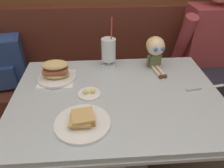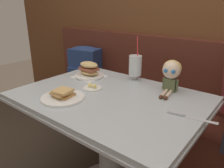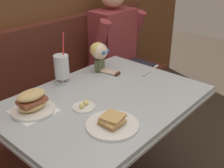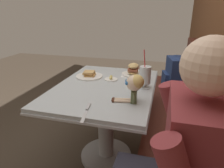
{
  "view_description": "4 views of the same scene",
  "coord_description": "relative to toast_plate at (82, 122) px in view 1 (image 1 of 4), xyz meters",
  "views": [
    {
      "loc": [
        -0.09,
        -0.75,
        1.43
      ],
      "look_at": [
        -0.03,
        0.15,
        0.83
      ],
      "focal_mm": 35.1,
      "sensor_mm": 36.0,
      "label": 1
    },
    {
      "loc": [
        0.77,
        -0.76,
        1.26
      ],
      "look_at": [
        0.01,
        0.2,
        0.81
      ],
      "focal_mm": 35.01,
      "sensor_mm": 36.0,
      "label": 2
    },
    {
      "loc": [
        -0.98,
        -0.74,
        1.49
      ],
      "look_at": [
        0.07,
        0.19,
        0.8
      ],
      "focal_mm": 44.48,
      "sensor_mm": 36.0,
      "label": 3
    },
    {
      "loc": [
        1.49,
        0.65,
        1.33
      ],
      "look_at": [
        0.07,
        0.26,
        0.78
      ],
      "focal_mm": 31.86,
      "sensor_mm": 36.0,
      "label": 4
    }
  ],
  "objects": [
    {
      "name": "milkshake_glass",
      "position": [
        0.15,
        0.54,
        0.08
      ],
      "size": [
        0.1,
        0.1,
        0.32
      ],
      "color": "silver",
      "rests_on": "diner_table"
    },
    {
      "name": "sandwich_plate",
      "position": [
        -0.17,
        0.39,
        0.03
      ],
      "size": [
        0.22,
        0.22,
        0.12
      ],
      "color": "white",
      "rests_on": "diner_table"
    },
    {
      "name": "backpack",
      "position": [
        -0.64,
        0.81,
        -0.1
      ],
      "size": [
        0.34,
        0.3,
        0.41
      ],
      "color": "navy",
      "rests_on": "booth_bench"
    },
    {
      "name": "seated_doll",
      "position": [
        0.43,
        0.49,
        0.11
      ],
      "size": [
        0.13,
        0.23,
        0.2
      ],
      "color": "#5B6642",
      "rests_on": "diner_table"
    },
    {
      "name": "butter_knife",
      "position": [
        0.62,
        0.23,
        -0.01
      ],
      "size": [
        0.23,
        0.06,
        0.01
      ],
      "color": "silver",
      "rests_on": "diner_table"
    },
    {
      "name": "butter_saucer",
      "position": [
        0.03,
        0.22,
        -0.01
      ],
      "size": [
        0.12,
        0.12,
        0.04
      ],
      "color": "white",
      "rests_on": "diner_table"
    },
    {
      "name": "diner_table",
      "position": [
        0.17,
        0.21,
        -0.21
      ],
      "size": [
        1.11,
        0.81,
        0.74
      ],
      "color": "#B2BCC1",
      "rests_on": "ground"
    },
    {
      "name": "booth_bench",
      "position": [
        0.17,
        0.84,
        -0.43
      ],
      "size": [
        2.6,
        0.48,
        1.0
      ],
      "color": "#512319",
      "rests_on": "ground"
    },
    {
      "name": "diner_patron",
      "position": [
        0.95,
        0.79,
        -0.01
      ],
      "size": [
        0.55,
        0.48,
        0.81
      ],
      "color": "maroon",
      "rests_on": "booth_bench"
    },
    {
      "name": "toast_plate",
      "position": [
        0.0,
        0.0,
        0.0
      ],
      "size": [
        0.25,
        0.25,
        0.06
      ],
      "color": "white",
      "rests_on": "diner_table"
    }
  ]
}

